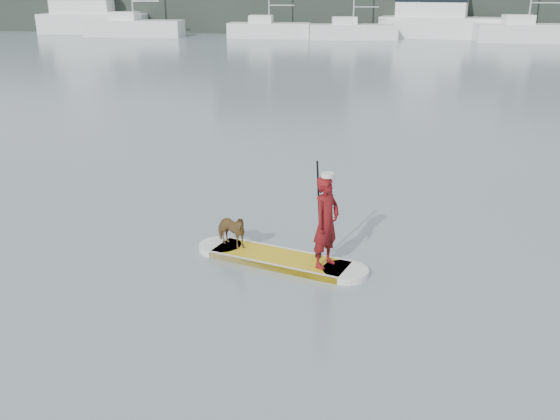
# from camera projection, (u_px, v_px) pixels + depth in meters

# --- Properties ---
(ground) EXTENTS (140.00, 140.00, 0.00)m
(ground) POSITION_uv_depth(u_px,v_px,m) (389.00, 212.00, 13.68)
(ground) COLOR slate
(ground) RESTS_ON ground
(paddleboard) EXTENTS (3.18, 1.56, 0.12)m
(paddleboard) POSITION_uv_depth(u_px,v_px,m) (280.00, 259.00, 11.21)
(paddleboard) COLOR gold
(paddleboard) RESTS_ON ground
(paddler) EXTENTS (0.63, 0.70, 1.60)m
(paddler) POSITION_uv_depth(u_px,v_px,m) (326.00, 222.00, 10.55)
(paddler) COLOR maroon
(paddler) RESTS_ON paddleboard
(white_cap) EXTENTS (0.22, 0.22, 0.07)m
(white_cap) POSITION_uv_depth(u_px,v_px,m) (328.00, 175.00, 10.27)
(white_cap) COLOR silver
(white_cap) RESTS_ON paddler
(dog) EXTENTS (0.84, 0.69, 0.65)m
(dog) POSITION_uv_depth(u_px,v_px,m) (231.00, 230.00, 11.49)
(dog) COLOR brown
(dog) RESTS_ON paddleboard
(paddle) EXTENTS (0.12, 0.29, 2.00)m
(paddle) POSITION_uv_depth(u_px,v_px,m) (319.00, 222.00, 10.89)
(paddle) COLOR black
(paddle) RESTS_ON ground
(sailboat_b) EXTENTS (9.22, 3.09, 13.56)m
(sailboat_b) POSITION_uv_depth(u_px,v_px,m) (133.00, 26.00, 58.59)
(sailboat_b) COLOR white
(sailboat_b) RESTS_ON ground
(sailboat_c) EXTENTS (7.54, 2.74, 10.70)m
(sailboat_c) POSITION_uv_depth(u_px,v_px,m) (268.00, 29.00, 56.99)
(sailboat_c) COLOR white
(sailboat_c) RESTS_ON ground
(sailboat_d) EXTENTS (7.97, 3.26, 11.43)m
(sailboat_d) POSITION_uv_depth(u_px,v_px,m) (352.00, 30.00, 55.58)
(sailboat_d) COLOR white
(sailboat_d) RESTS_ON ground
(sailboat_e) EXTENTS (8.65, 3.10, 12.39)m
(sailboat_e) POSITION_uv_depth(u_px,v_px,m) (526.00, 31.00, 52.79)
(sailboat_e) COLOR white
(sailboat_e) RESTS_ON ground
(motor_yacht_a) EXTENTS (11.73, 5.68, 6.75)m
(motor_yacht_a) POSITION_uv_depth(u_px,v_px,m) (438.00, 16.00, 56.83)
(motor_yacht_a) COLOR white
(motor_yacht_a) RESTS_ON ground
(motor_yacht_b) EXTENTS (10.77, 4.49, 6.92)m
(motor_yacht_b) POSITION_uv_depth(u_px,v_px,m) (89.00, 13.00, 62.07)
(motor_yacht_b) COLOR white
(motor_yacht_b) RESTS_ON ground
(shore_mass) EXTENTS (90.00, 6.00, 6.00)m
(shore_mass) POSITION_uv_depth(u_px,v_px,m) (381.00, 2.00, 61.93)
(shore_mass) COLOR black
(shore_mass) RESTS_ON ground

